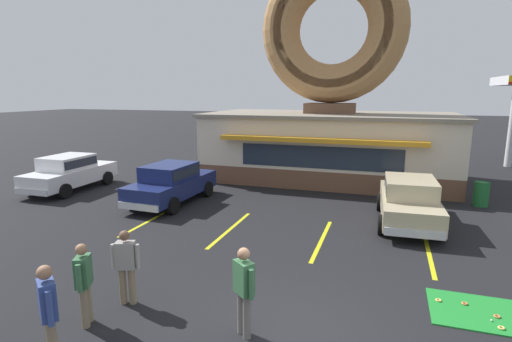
% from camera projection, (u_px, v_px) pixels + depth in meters
% --- Properties ---
extents(ground_plane, '(160.00, 160.00, 0.00)m').
position_uv_depth(ground_plane, '(297.00, 336.00, 7.34)').
color(ground_plane, black).
extents(donut_shop_building, '(12.30, 6.75, 10.96)m').
position_uv_depth(donut_shop_building, '(330.00, 106.00, 20.06)').
color(donut_shop_building, brown).
rests_on(donut_shop_building, ground).
extents(mini_donut_mid_left, '(0.13, 0.13, 0.04)m').
position_uv_depth(mini_donut_mid_left, '(501.00, 328.00, 7.50)').
color(mini_donut_mid_left, '#E5C666').
rests_on(mini_donut_mid_left, putting_mat).
extents(mini_donut_mid_centre, '(0.13, 0.13, 0.04)m').
position_uv_depth(mini_donut_mid_centre, '(465.00, 303.00, 8.37)').
color(mini_donut_mid_centre, '#D17F47').
rests_on(mini_donut_mid_centre, putting_mat).
extents(mini_donut_mid_right, '(0.13, 0.13, 0.04)m').
position_uv_depth(mini_donut_mid_right, '(438.00, 300.00, 8.50)').
color(mini_donut_mid_right, '#E5C666').
rests_on(mini_donut_mid_right, putting_mat).
extents(mini_donut_far_centre, '(0.13, 0.13, 0.04)m').
position_uv_depth(mini_donut_far_centre, '(497.00, 316.00, 7.89)').
color(mini_donut_far_centre, '#D17F47').
rests_on(mini_donut_far_centre, putting_mat).
extents(golf_ball, '(0.04, 0.04, 0.04)m').
position_uv_depth(golf_ball, '(492.00, 320.00, 7.74)').
color(golf_ball, white).
rests_on(golf_ball, putting_mat).
extents(car_champagne, '(2.13, 4.63, 1.60)m').
position_uv_depth(car_champagne, '(409.00, 199.00, 13.40)').
color(car_champagne, '#BCAD89').
rests_on(car_champagne, ground).
extents(car_white, '(2.03, 4.59, 1.60)m').
position_uv_depth(car_white, '(70.00, 171.00, 18.13)').
color(car_white, silver).
rests_on(car_white, ground).
extents(car_navy, '(2.11, 4.62, 1.60)m').
position_uv_depth(car_navy, '(171.00, 182.00, 16.00)').
color(car_navy, navy).
rests_on(car_navy, ground).
extents(pedestrian_blue_sweater_man, '(0.38, 0.55, 1.64)m').
position_uv_depth(pedestrian_blue_sweater_man, '(84.00, 281.00, 7.54)').
color(pedestrian_blue_sweater_man, '#7F7056').
rests_on(pedestrian_blue_sweater_man, ground).
extents(pedestrian_hooded_kid, '(0.57, 0.34, 1.62)m').
position_uv_depth(pedestrian_hooded_kid, '(126.00, 264.00, 8.30)').
color(pedestrian_hooded_kid, '#7F7056').
rests_on(pedestrian_hooded_kid, ground).
extents(pedestrian_leather_jacket_man, '(0.49, 0.42, 1.71)m').
position_uv_depth(pedestrian_leather_jacket_man, '(244.00, 288.00, 7.18)').
color(pedestrian_leather_jacket_man, slate).
rests_on(pedestrian_leather_jacket_man, ground).
extents(pedestrian_clipboard_woman, '(0.49, 0.42, 1.76)m').
position_uv_depth(pedestrian_clipboard_woman, '(49.00, 311.00, 6.34)').
color(pedestrian_clipboard_woman, '#7F7056').
rests_on(pedestrian_clipboard_woman, ground).
extents(trash_bin, '(0.57, 0.57, 0.97)m').
position_uv_depth(trash_bin, '(481.00, 194.00, 15.62)').
color(trash_bin, '#1E662D').
rests_on(trash_bin, ground).
extents(parking_stripe_far_left, '(0.12, 3.60, 0.01)m').
position_uv_depth(parking_stripe_far_left, '(151.00, 220.00, 13.97)').
color(parking_stripe_far_left, yellow).
rests_on(parking_stripe_far_left, ground).
extents(parking_stripe_left, '(0.12, 3.60, 0.01)m').
position_uv_depth(parking_stripe_left, '(230.00, 229.00, 13.04)').
color(parking_stripe_left, yellow).
rests_on(parking_stripe_left, ground).
extents(parking_stripe_mid_left, '(0.12, 3.60, 0.01)m').
position_uv_depth(parking_stripe_mid_left, '(322.00, 240.00, 12.11)').
color(parking_stripe_mid_left, yellow).
rests_on(parking_stripe_mid_left, ground).
extents(parking_stripe_centre, '(0.12, 3.60, 0.01)m').
position_uv_depth(parking_stripe_centre, '(429.00, 252.00, 11.17)').
color(parking_stripe_centre, yellow).
rests_on(parking_stripe_centre, ground).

